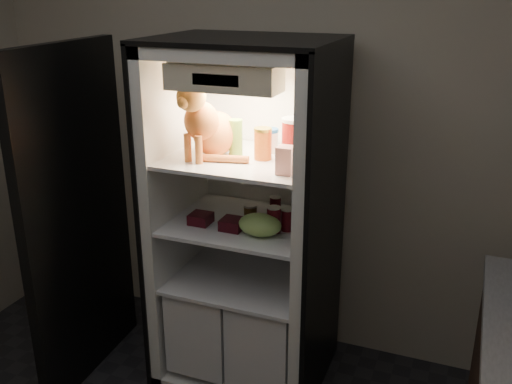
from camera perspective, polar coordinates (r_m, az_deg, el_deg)
room_shell at (r=1.69m, az=-19.03°, el=2.13°), size 3.60×3.60×3.60m
refrigerator at (r=3.10m, az=-0.80°, el=-5.05°), size 0.90×0.72×1.88m
fridge_door at (r=3.20m, az=-17.39°, el=-2.84°), size 0.11×0.87×1.85m
tabby_cat at (r=2.85m, az=-4.80°, el=6.61°), size 0.36×0.42×0.43m
parmesan_shaker at (r=2.88m, az=-2.04°, el=5.46°), size 0.07×0.07×0.18m
mayo_tub at (r=2.95m, az=1.41°, el=5.21°), size 0.09×0.09×0.12m
salsa_jar at (r=2.82m, az=0.69°, el=4.86°), size 0.09×0.09×0.16m
pepper_jar at (r=2.80m, az=3.85°, el=5.26°), size 0.13×0.13×0.21m
cream_carton at (r=2.60m, az=2.97°, el=3.19°), size 0.08×0.08×0.13m
soda_can_a at (r=3.04m, az=1.94°, el=-1.45°), size 0.06×0.06×0.11m
soda_can_b at (r=2.87m, az=3.13°, el=-2.79°), size 0.06×0.06×0.11m
soda_can_c at (r=2.84m, az=1.80°, el=-2.77°), size 0.07×0.07×0.13m
condiment_jar at (r=2.97m, az=-0.57°, el=-2.13°), size 0.07×0.07×0.09m
grape_bag at (r=2.81m, az=0.39°, el=-3.30°), size 0.22×0.16×0.11m
berry_box_left at (r=2.97m, az=-5.55°, el=-2.66°), size 0.11×0.11×0.05m
berry_box_right at (r=2.89m, az=-2.39°, el=-3.22°), size 0.11×0.11×0.06m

